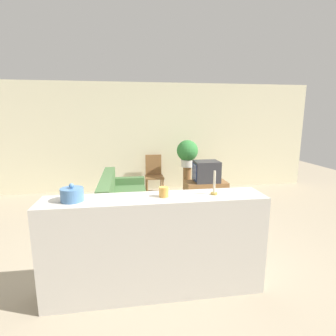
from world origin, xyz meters
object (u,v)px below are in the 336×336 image
at_px(television, 206,171).
at_px(decorative_bowl, 72,194).
at_px(couch, 123,205).
at_px(potted_plant, 187,152).
at_px(wooden_chair, 154,173).

distance_m(television, decorative_bowl, 3.60).
height_order(couch, decorative_bowl, decorative_bowl).
height_order(couch, potted_plant, potted_plant).
distance_m(potted_plant, decorative_bowl, 3.93).
bearing_deg(decorative_bowl, wooden_chair, 72.75).
xyz_separation_m(potted_plant, decorative_bowl, (-1.93, -3.42, 0.09)).
bearing_deg(potted_plant, couch, -136.91).
relative_size(wooden_chair, decorative_bowl, 4.29).
relative_size(television, decorative_bowl, 2.46).
bearing_deg(wooden_chair, decorative_bowl, -107.25).
bearing_deg(couch, wooden_chair, 67.00).
height_order(television, wooden_chair, wooden_chair).
bearing_deg(couch, television, 23.86).
xyz_separation_m(couch, decorative_bowl, (-0.43, -2.02, 0.84)).
xyz_separation_m(couch, television, (1.79, 0.79, 0.40)).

